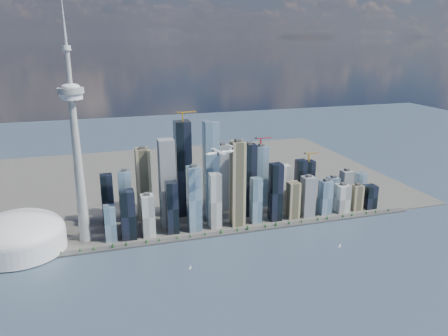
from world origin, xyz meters
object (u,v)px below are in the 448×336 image
object	(u,v)px
sailboat_west	(190,267)
sailboat_east	(340,246)
needle_tower	(76,144)
dome_stadium	(19,235)
airplane	(220,152)

from	to	relation	value
sailboat_west	sailboat_east	distance (m)	351.52
needle_tower	sailboat_west	world-z (taller)	needle_tower
needle_tower	sailboat_east	distance (m)	640.46
dome_stadium	sailboat_east	size ratio (longest dim) A/B	18.31
dome_stadium	sailboat_east	world-z (taller)	dome_stadium
needle_tower	sailboat_west	size ratio (longest dim) A/B	57.62
dome_stadium	needle_tower	bearing A→B (deg)	4.09
sailboat_west	dome_stadium	bearing A→B (deg)	133.93
dome_stadium	airplane	bearing A→B (deg)	-10.33
needle_tower	airplane	size ratio (longest dim) A/B	7.60
needle_tower	dome_stadium	bearing A→B (deg)	-175.91
dome_stadium	airplane	size ratio (longest dim) A/B	2.76
sailboat_east	dome_stadium	bearing A→B (deg)	147.84
airplane	needle_tower	bearing A→B (deg)	153.21
needle_tower	airplane	xyz separation A→B (m)	(306.16, -91.32, -18.65)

